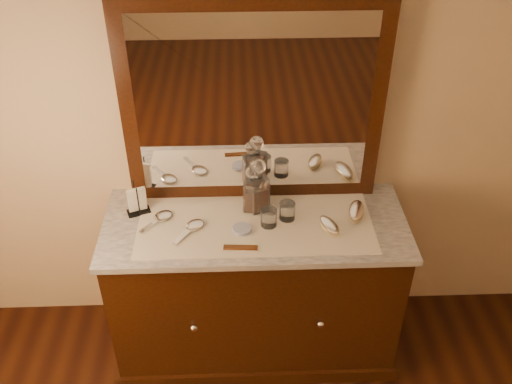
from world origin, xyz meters
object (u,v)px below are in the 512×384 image
at_px(dresser_cabinet, 255,288).
at_px(pin_dish, 242,229).
at_px(brush_near, 329,226).
at_px(brush_far, 356,212).
at_px(hand_mirror_inner, 193,227).
at_px(mirror_frame, 253,103).
at_px(decanter_right, 258,190).
at_px(napkin_rack, 137,201).
at_px(decanter_left, 252,193).
at_px(comb, 241,248).
at_px(hand_mirror_outer, 161,218).

distance_m(dresser_cabinet, pin_dish, 0.46).
relative_size(pin_dish, brush_near, 0.57).
bearing_deg(brush_far, hand_mirror_inner, -174.67).
xyz_separation_m(brush_near, brush_far, (0.14, 0.10, 0.00)).
bearing_deg(mirror_frame, decanter_right, -82.87).
xyz_separation_m(pin_dish, brush_near, (0.40, -0.01, 0.01)).
xyz_separation_m(napkin_rack, hand_mirror_inner, (0.27, -0.14, -0.05)).
bearing_deg(decanter_left, comb, -101.98).
relative_size(napkin_rack, hand_mirror_outer, 0.86).
bearing_deg(comb, hand_mirror_outer, 153.55).
xyz_separation_m(napkin_rack, brush_near, (0.90, -0.17, -0.04)).
distance_m(pin_dish, hand_mirror_inner, 0.23).
distance_m(mirror_frame, hand_mirror_inner, 0.64).
height_order(brush_near, hand_mirror_inner, brush_near).
height_order(pin_dish, napkin_rack, napkin_rack).
height_order(napkin_rack, decanter_left, decanter_left).
distance_m(dresser_cabinet, decanter_right, 0.56).
relative_size(pin_dish, comb, 0.58).
relative_size(dresser_cabinet, hand_mirror_inner, 7.04).
height_order(dresser_cabinet, pin_dish, pin_dish).
distance_m(brush_near, hand_mirror_outer, 0.80).
height_order(comb, hand_mirror_inner, hand_mirror_inner).
relative_size(comb, napkin_rack, 0.94).
height_order(pin_dish, hand_mirror_outer, hand_mirror_outer).
distance_m(napkin_rack, decanter_right, 0.58).
distance_m(pin_dish, brush_far, 0.55).
bearing_deg(brush_far, dresser_cabinet, -176.27).
height_order(comb, brush_far, brush_far).
xyz_separation_m(decanter_right, hand_mirror_outer, (-0.47, -0.07, -0.10)).
distance_m(decanter_left, brush_far, 0.50).
bearing_deg(napkin_rack, dresser_cabinet, -10.13).
relative_size(comb, decanter_right, 0.54).
xyz_separation_m(comb, decanter_left, (0.06, 0.28, 0.09)).
height_order(mirror_frame, decanter_left, mirror_frame).
distance_m(comb, decanter_right, 0.32).
xyz_separation_m(comb, napkin_rack, (-0.49, 0.28, 0.06)).
xyz_separation_m(hand_mirror_outer, hand_mirror_inner, (0.16, -0.08, 0.00)).
height_order(brush_far, hand_mirror_outer, brush_far).
distance_m(mirror_frame, brush_far, 0.71).
height_order(mirror_frame, brush_far, mirror_frame).
bearing_deg(comb, pin_dish, 89.77).
bearing_deg(mirror_frame, decanter_left, -94.46).
distance_m(mirror_frame, brush_near, 0.66).
relative_size(dresser_cabinet, pin_dish, 15.92).
bearing_deg(brush_near, hand_mirror_outer, 172.57).
relative_size(pin_dish, hand_mirror_inner, 0.44).
distance_m(dresser_cabinet, mirror_frame, 0.97).
height_order(comb, napkin_rack, napkin_rack).
xyz_separation_m(mirror_frame, pin_dish, (-0.06, -0.31, -0.49)).
bearing_deg(brush_near, decanter_right, 152.31).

